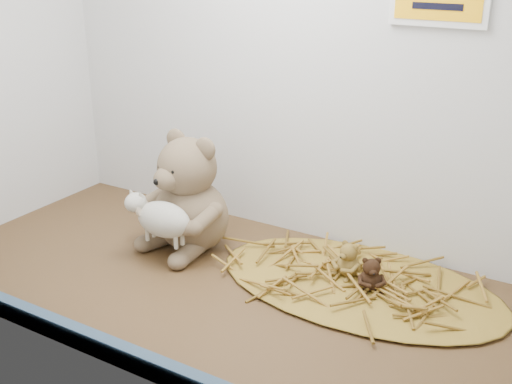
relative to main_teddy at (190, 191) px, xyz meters
The scene contains 7 objects.
alcove_shell 35.20cm from the main_teddy, ahead, with size 120.40×60.20×90.40cm.
front_rail 44.04cm from the main_teddy, 70.40° to the right, with size 119.28×2.20×3.60cm, color #355265.
straw_bed 40.57cm from the main_teddy, ahead, with size 58.15×33.76×1.13cm, color brown.
main_teddy is the anchor object (origin of this frame).
toy_lamb 9.75cm from the main_teddy, 90.00° to the right, with size 16.13×9.85×10.43cm, color beige, non-canonical shape.
mini_teddy_tan 36.79cm from the main_teddy, ahead, with size 5.85×6.17×7.25cm, color olive, non-canonical shape.
mini_teddy_brown 42.33cm from the main_teddy, ahead, with size 5.48×5.78×6.79cm, color black, non-canonical shape.
Camera 1 is at (63.82, -90.93, 63.15)cm, focal length 45.00 mm.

